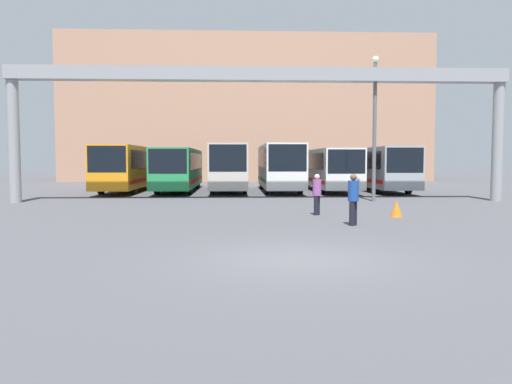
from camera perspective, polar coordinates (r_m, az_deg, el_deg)
name	(u,v)px	position (r m, az deg, el deg)	size (l,w,h in m)	color
ground_plane	(298,259)	(11.19, 4.77, -7.64)	(200.00, 200.00, 0.00)	#47474C
building_backdrop	(247,113)	(57.72, -1.09, 9.07)	(39.05, 12.00, 15.35)	tan
overhead_gantry	(261,91)	(26.71, 0.55, 11.52)	(26.23, 0.80, 7.04)	gray
bus_slot_0	(129,166)	(36.69, -14.34, 2.93)	(2.50, 12.26, 3.16)	orange
bus_slot_1	(179,167)	(36.16, -8.78, 2.84)	(2.51, 12.32, 2.98)	#268C4C
bus_slot_2	(229,165)	(35.85, -3.10, 3.11)	(2.46, 12.14, 3.25)	beige
bus_slot_3	(279,165)	(35.31, 2.70, 3.12)	(2.54, 10.78, 3.26)	silver
bus_slot_4	(329,167)	(36.12, 8.32, 2.82)	(2.51, 11.39, 2.96)	silver
bus_slot_5	(379,166)	(36.69, 13.89, 2.86)	(2.50, 10.85, 3.07)	#999EA5
pedestrian_far_center	(317,193)	(20.10, 6.98, -0.15)	(0.34, 0.34, 1.65)	black
pedestrian_near_right	(353,198)	(17.04, 11.06, -0.70)	(0.36, 0.36, 1.74)	black
traffic_cone	(396,209)	(20.14, 15.76, -1.84)	(0.47, 0.47, 0.63)	orange
lamp_post	(375,122)	(27.58, 13.40, 7.74)	(0.36, 0.36, 7.71)	#595B60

